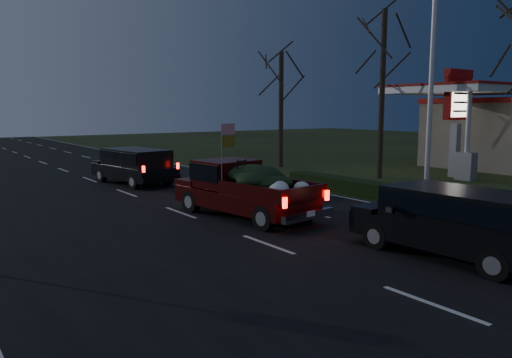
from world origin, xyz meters
TOP-DOWN VIEW (x-y plane):
  - ground at (0.00, 0.00)m, footprint 120.00×120.00m
  - road_asphalt at (0.00, 0.00)m, footprint 14.00×120.00m
  - hedge_row at (7.80, 3.00)m, footprint 1.00×10.00m
  - light_pole at (9.50, 2.00)m, footprint 0.50×0.90m
  - gas_price_pylon at (16.00, 4.99)m, footprint 2.00×0.41m
  - gas_canopy at (18.00, 6.00)m, footprint 7.10×6.10m
  - bare_tree_mid at (12.50, 7.00)m, footprint 3.60×3.60m
  - bare_tree_far at (11.50, 14.00)m, footprint 3.60×3.60m
  - pickup_truck at (1.47, 3.27)m, footprint 2.63×5.47m
  - lead_suv at (1.34, 12.30)m, footprint 2.66×4.99m
  - rear_suv at (2.95, -3.54)m, footprint 2.32×4.77m

SIDE VIEW (x-z plane):
  - ground at x=0.00m, z-range 0.00..0.00m
  - road_asphalt at x=0.00m, z-range 0.00..0.02m
  - hedge_row at x=7.80m, z-range 0.00..0.60m
  - rear_suv at x=2.95m, z-range 0.35..1.69m
  - lead_suv at x=1.34m, z-range 0.35..1.72m
  - pickup_truck at x=1.47m, z-range -0.35..2.42m
  - gas_price_pylon at x=16.00m, z-range 0.98..6.56m
  - gas_canopy at x=18.00m, z-range 1.91..6.79m
  - bare_tree_far at x=11.50m, z-range 1.73..8.73m
  - light_pole at x=9.50m, z-range 0.90..10.06m
  - bare_tree_mid at x=12.50m, z-range 2.10..10.60m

